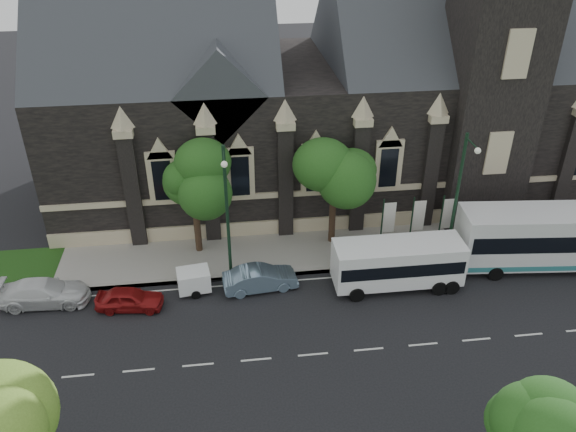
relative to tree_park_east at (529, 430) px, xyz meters
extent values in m
plane|color=black|center=(-6.18, 9.32, -4.62)|extent=(160.00, 160.00, 0.00)
cube|color=#9B968D|center=(-6.18, 18.82, -4.54)|extent=(80.00, 5.00, 0.15)
cube|color=black|center=(-2.18, 28.82, 0.38)|extent=(40.00, 15.00, 10.00)
cube|color=#303338|center=(-14.18, 28.82, 5.38)|extent=(16.00, 15.00, 15.00)
cube|color=#303338|center=(7.82, 28.82, 5.38)|extent=(20.00, 15.00, 15.00)
cube|color=#303338|center=(-10.18, 24.32, 5.38)|extent=(6.00, 6.00, 6.00)
cube|color=black|center=(7.82, 22.82, 4.38)|extent=(5.50, 5.50, 18.00)
cube|color=#C5B38E|center=(-2.18, 21.28, -1.42)|extent=(40.00, 0.22, 0.40)
cube|color=#C5B38E|center=(-2.18, 21.28, -4.02)|extent=(40.00, 0.25, 1.20)
cube|color=black|center=(-4.18, 21.14, 0.18)|extent=(1.20, 0.12, 2.80)
sphere|color=olive|center=(-17.40, 1.10, 2.38)|extent=(3.12, 3.12, 3.12)
sphere|color=#25561B|center=(0.42, 0.42, 0.46)|extent=(2.40, 2.40, 2.40)
cylinder|color=black|center=(-3.18, 19.82, -2.64)|extent=(0.44, 0.44, 3.96)
sphere|color=#25561B|center=(-3.18, 19.82, 1.02)|extent=(3.84, 3.84, 3.84)
sphere|color=#25561B|center=(-2.46, 20.54, 1.74)|extent=(2.88, 2.88, 2.88)
cylinder|color=black|center=(-12.18, 19.82, -2.64)|extent=(0.44, 0.44, 3.96)
sphere|color=#25561B|center=(-12.18, 19.82, 0.95)|extent=(3.68, 3.68, 3.68)
sphere|color=#25561B|center=(-11.49, 20.51, 1.64)|extent=(2.76, 2.76, 2.76)
cylinder|color=#15311E|center=(3.82, 16.62, -0.12)|extent=(0.20, 0.20, 9.00)
cylinder|color=#15311E|center=(3.82, 15.82, 4.08)|extent=(0.10, 1.60, 0.10)
sphere|color=silver|center=(3.82, 15.02, 3.98)|extent=(0.36, 0.36, 0.36)
cylinder|color=#15311E|center=(-10.18, 16.62, -0.12)|extent=(0.20, 0.20, 9.00)
cylinder|color=#15311E|center=(-10.18, 15.82, 4.08)|extent=(0.10, 1.60, 0.10)
sphere|color=silver|center=(-10.18, 15.02, 3.98)|extent=(0.36, 0.36, 0.36)
cylinder|color=#15311E|center=(-0.18, 18.32, -2.62)|extent=(0.10, 0.10, 4.00)
cube|color=white|center=(0.27, 18.32, -2.02)|extent=(0.80, 0.04, 2.20)
cylinder|color=#15311E|center=(1.82, 18.32, -2.62)|extent=(0.10, 0.10, 4.00)
cube|color=white|center=(2.27, 18.32, -2.02)|extent=(0.80, 0.04, 2.20)
cylinder|color=#15311E|center=(3.82, 18.32, -2.62)|extent=(0.10, 0.10, 4.00)
cube|color=white|center=(4.27, 18.32, -2.02)|extent=(0.80, 0.04, 2.20)
cube|color=silver|center=(11.09, 15.33, -2.39)|extent=(13.97, 4.14, 3.56)
cube|color=black|center=(11.09, 15.33, -2.13)|extent=(13.43, 4.12, 1.12)
cube|color=#2C777B|center=(11.09, 15.33, -3.87)|extent=(13.43, 4.11, 0.35)
cylinder|color=black|center=(6.16, 14.35, -4.17)|extent=(0.92, 0.36, 0.90)
cylinder|color=black|center=(6.42, 17.21, -4.17)|extent=(0.92, 0.36, 0.90)
cube|color=white|center=(-0.18, 14.60, -2.90)|extent=(7.77, 2.47, 2.54)
cube|color=black|center=(-0.18, 14.60, -2.76)|extent=(7.46, 2.51, 0.84)
cylinder|color=black|center=(-2.90, 13.39, -4.17)|extent=(0.90, 0.28, 0.90)
cylinder|color=black|center=(-2.89, 15.83, -4.17)|extent=(0.90, 0.28, 0.90)
cylinder|color=black|center=(2.15, 13.37, -4.17)|extent=(0.90, 0.28, 0.90)
cylinder|color=black|center=(2.16, 15.81, -4.17)|extent=(0.90, 0.28, 0.90)
cylinder|color=black|center=(2.92, 13.37, -4.17)|extent=(0.90, 0.28, 0.90)
cylinder|color=black|center=(2.93, 15.81, -4.17)|extent=(0.90, 0.28, 0.90)
cube|color=white|center=(-12.43, 15.52, -3.76)|extent=(2.09, 1.67, 1.24)
cylinder|color=black|center=(-12.34, 14.81, -4.35)|extent=(0.56, 0.26, 0.54)
cylinder|color=black|center=(-12.53, 16.23, -4.35)|extent=(0.56, 0.26, 0.54)
cylinder|color=black|center=(-11.20, 15.69, -4.09)|extent=(1.15, 0.23, 0.08)
imported|color=#728EA5|center=(-8.44, 15.30, -3.88)|extent=(4.64, 2.06, 1.48)
imported|color=maroon|center=(-16.10, 14.41, -3.96)|extent=(4.00, 1.98, 1.31)
imported|color=silver|center=(-21.10, 15.52, -3.87)|extent=(5.22, 2.28, 1.49)
camera|label=1|loc=(-10.24, -12.38, 16.88)|focal=35.48mm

